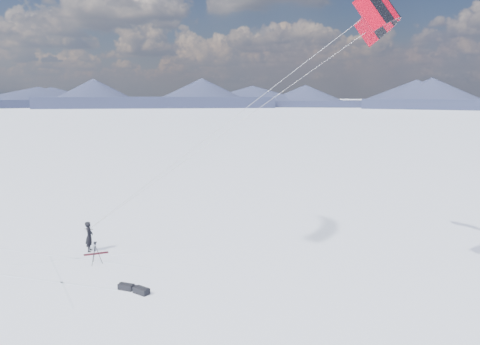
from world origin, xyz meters
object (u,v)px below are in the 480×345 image
(tripod, at_px, (95,250))
(gear_bag_b, at_px, (141,290))
(snowkiter, at_px, (90,251))
(gear_bag_a, at_px, (126,287))
(snowboard, at_px, (96,254))

(tripod, relative_size, gear_bag_b, 1.47)
(snowkiter, bearing_deg, gear_bag_b, -150.50)
(tripod, bearing_deg, gear_bag_b, -58.78)
(gear_bag_a, relative_size, gear_bag_b, 0.87)
(snowboard, distance_m, tripod, 1.83)
(gear_bag_a, bearing_deg, tripod, 145.69)
(snowkiter, bearing_deg, snowboard, -140.73)
(gear_bag_b, bearing_deg, tripod, 164.79)
(gear_bag_b, bearing_deg, snowboard, 159.05)
(snowboard, xyz_separation_m, tripod, (0.95, -1.35, 0.78))
(tripod, bearing_deg, snowkiter, 106.25)
(snowboard, distance_m, gear_bag_a, 5.74)
(snowkiter, distance_m, gear_bag_b, 7.24)
(tripod, distance_m, gear_bag_a, 4.20)
(snowkiter, relative_size, gear_bag_b, 2.10)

